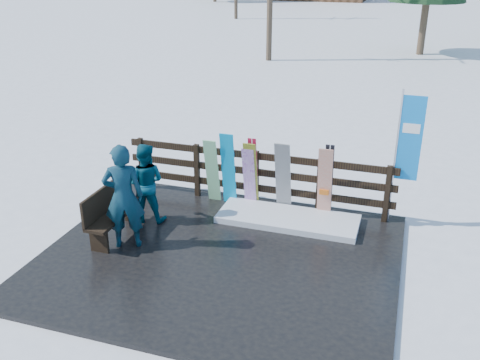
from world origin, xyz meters
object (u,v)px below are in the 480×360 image
(bench, at_px, (112,210))
(snowboard_5, at_px, (325,183))
(snowboard_0, at_px, (228,169))
(person_back, at_px, (145,183))
(snowboard_3, at_px, (249,178))
(person_front, at_px, (123,197))
(snowboard_1, at_px, (212,171))
(snowboard_4, at_px, (283,177))
(snowboard_2, at_px, (251,175))
(rental_flag, at_px, (406,143))

(bench, xyz_separation_m, snowboard_5, (3.55, 1.89, 0.22))
(snowboard_0, bearing_deg, person_back, -138.48)
(bench, relative_size, snowboard_3, 1.12)
(snowboard_5, bearing_deg, bench, -151.93)
(snowboard_0, xyz_separation_m, person_front, (-1.17, -2.13, 0.17))
(person_front, relative_size, person_back, 1.22)
(snowboard_0, distance_m, person_back, 1.71)
(snowboard_1, relative_size, snowboard_4, 0.92)
(snowboard_0, bearing_deg, snowboard_2, 0.00)
(snowboard_1, bearing_deg, snowboard_2, 0.00)
(snowboard_0, bearing_deg, snowboard_5, 0.00)
(snowboard_3, bearing_deg, snowboard_4, 0.00)
(snowboard_2, xyz_separation_m, snowboard_3, (-0.04, -0.00, -0.06))
(snowboard_4, bearing_deg, person_back, -154.87)
(rental_flag, bearing_deg, snowboard_2, -174.63)
(rental_flag, distance_m, person_back, 4.92)
(bench, bearing_deg, snowboard_1, 56.84)
(person_front, bearing_deg, snowboard_1, -136.10)
(snowboard_0, relative_size, snowboard_5, 1.07)
(snowboard_0, distance_m, snowboard_3, 0.46)
(bench, height_order, snowboard_0, snowboard_0)
(bench, height_order, rental_flag, rental_flag)
(snowboard_0, height_order, rental_flag, rental_flag)
(snowboard_1, bearing_deg, snowboard_0, 0.00)
(person_front, xyz_separation_m, person_back, (-0.11, 1.00, -0.17))
(snowboard_1, bearing_deg, person_front, -110.98)
(snowboard_1, xyz_separation_m, person_front, (-0.82, -2.13, 0.25))
(rental_flag, height_order, person_back, rental_flag)
(snowboard_0, xyz_separation_m, snowboard_4, (1.14, -0.00, -0.03))
(rental_flag, bearing_deg, person_back, -163.16)
(person_front, bearing_deg, snowboard_5, -170.82)
(person_front, bearing_deg, bench, -55.24)
(snowboard_2, distance_m, person_front, 2.71)
(snowboard_0, relative_size, snowboard_4, 1.02)
(bench, distance_m, snowboard_3, 2.78)
(bench, distance_m, rental_flag, 5.50)
(snowboard_2, xyz_separation_m, rental_flag, (2.87, 0.27, 0.89))
(person_front, bearing_deg, rental_flag, -177.15)
(bench, bearing_deg, snowboard_3, 42.98)
(snowboard_4, height_order, person_back, person_back)
(snowboard_3, height_order, person_front, person_front)
(snowboard_2, relative_size, snowboard_4, 0.95)
(snowboard_0, distance_m, snowboard_5, 1.96)
(snowboard_4, relative_size, person_front, 0.81)
(rental_flag, bearing_deg, snowboard_3, -174.71)
(snowboard_5, bearing_deg, snowboard_4, -180.00)
(snowboard_3, height_order, snowboard_5, snowboard_5)
(snowboard_2, relative_size, person_front, 0.77)
(snowboard_2, bearing_deg, snowboard_0, 180.00)
(snowboard_0, distance_m, person_front, 2.44)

